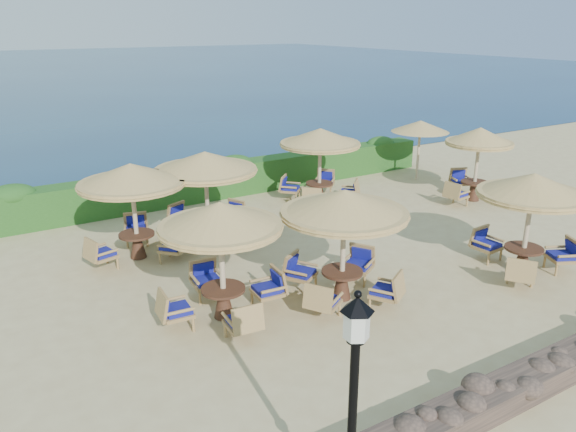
{
  "coord_description": "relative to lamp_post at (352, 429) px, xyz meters",
  "views": [
    {
      "loc": [
        -8.29,
        -11.08,
        6.15
      ],
      "look_at": [
        -1.06,
        0.8,
        1.3
      ],
      "focal_mm": 35.0,
      "sensor_mm": 36.0,
      "label": 1
    }
  ],
  "objects": [
    {
      "name": "ground",
      "position": [
        4.8,
        6.8,
        -1.55
      ],
      "size": [
        120.0,
        120.0,
        0.0
      ],
      "primitive_type": "plane",
      "color": "tan",
      "rests_on": "ground"
    },
    {
      "name": "sea",
      "position": [
        4.8,
        76.8,
        -1.55
      ],
      "size": [
        160.0,
        160.0,
        0.0
      ],
      "primitive_type": "plane",
      "color": "#0A2545",
      "rests_on": "ground"
    },
    {
      "name": "hedge",
      "position": [
        4.8,
        14.0,
        -0.95
      ],
      "size": [
        18.0,
        0.9,
        1.2
      ],
      "primitive_type": "cube",
      "color": "#1B4817",
      "rests_on": "ground"
    },
    {
      "name": "stone_wall",
      "position": [
        4.8,
        0.6,
        -1.33
      ],
      "size": [
        15.0,
        0.65,
        0.44
      ],
      "primitive_type": "cube",
      "color": "brown",
      "rests_on": "ground"
    },
    {
      "name": "lamp_post",
      "position": [
        0.0,
        0.0,
        0.0
      ],
      "size": [
        0.44,
        0.44,
        3.31
      ],
      "color": "black",
      "rests_on": "ground"
    },
    {
      "name": "extra_parasol",
      "position": [
        12.6,
        12.0,
        0.62
      ],
      "size": [
        2.3,
        2.3,
        2.41
      ],
      "color": "#C8B18D",
      "rests_on": "ground"
    },
    {
      "name": "cafe_set_0",
      "position": [
        0.98,
        5.76,
        0.23
      ],
      "size": [
        2.84,
        2.84,
        2.65
      ],
      "color": "#C8B18D",
      "rests_on": "ground"
    },
    {
      "name": "cafe_set_1",
      "position": [
        3.7,
        5.13,
        0.3
      ],
      "size": [
        2.91,
        2.91,
        2.65
      ],
      "color": "#C8B18D",
      "rests_on": "ground"
    },
    {
      "name": "cafe_set_2",
      "position": [
        8.49,
        3.86,
        0.33
      ],
      "size": [
        2.77,
        2.77,
        2.65
      ],
      "color": "#C8B18D",
      "rests_on": "ground"
    },
    {
      "name": "cafe_set_3",
      "position": [
        0.37,
        9.96,
        0.37
      ],
      "size": [
        2.86,
        2.86,
        2.65
      ],
      "color": "#C8B18D",
      "rests_on": "ground"
    },
    {
      "name": "cafe_set_4",
      "position": [
        2.58,
        10.25,
        0.32
      ],
      "size": [
        3.0,
        3.0,
        2.65
      ],
      "color": "#C8B18D",
      "rests_on": "ground"
    },
    {
      "name": "cafe_set_5",
      "position": [
        7.44,
        11.54,
        0.28
      ],
      "size": [
        2.83,
        2.83,
        2.65
      ],
      "color": "#C8B18D",
      "rests_on": "ground"
    },
    {
      "name": "cafe_set_6",
      "position": [
        12.3,
        8.78,
        0.24
      ],
      "size": [
        2.61,
        2.75,
        2.65
      ],
      "color": "#C8B18D",
      "rests_on": "ground"
    }
  ]
}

